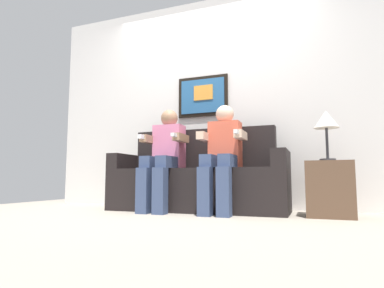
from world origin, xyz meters
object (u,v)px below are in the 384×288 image
at_px(person_on_left, 164,154).
at_px(person_on_right, 222,152).
at_px(couch, 198,181).
at_px(table_lamp, 326,122).
at_px(side_table_right, 329,189).

height_order(person_on_left, person_on_right, same).
bearing_deg(couch, table_lamp, -6.77).
bearing_deg(table_lamp, side_table_right, 86.64).
relative_size(couch, side_table_right, 3.80).
xyz_separation_m(couch, person_on_right, (0.32, -0.17, 0.29)).
xyz_separation_m(person_on_left, person_on_right, (0.64, 0.00, -0.00)).
xyz_separation_m(side_table_right, table_lamp, (-0.00, -0.05, 0.61)).
bearing_deg(table_lamp, couch, 173.23).
distance_m(person_on_right, side_table_right, 1.04).
height_order(couch, table_lamp, table_lamp).
height_order(side_table_right, table_lamp, table_lamp).
bearing_deg(person_on_right, person_on_left, -179.96).
distance_m(side_table_right, table_lamp, 0.61).
distance_m(person_on_left, person_on_right, 0.64).
height_order(person_on_left, table_lamp, person_on_left).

